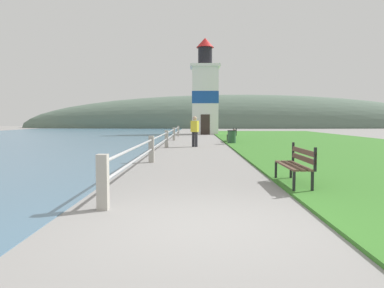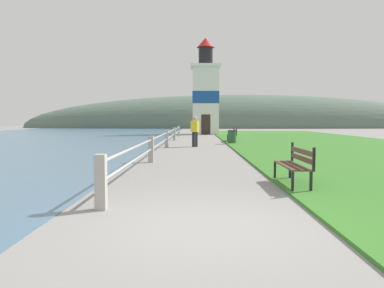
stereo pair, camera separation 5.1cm
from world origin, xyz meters
The scene contains 9 objects.
ground_plane centered at (0.00, 0.00, 0.00)m, with size 160.00×160.00×0.00m, color gray.
grass_verge centered at (7.76, 16.75, 0.03)m, with size 12.00×50.26×0.06m.
seawall_railing centered at (-1.66, 14.74, 0.56)m, with size 0.18×27.66×0.93m.
park_bench_near centered at (2.14, 3.22, 0.54)m, with size 0.48×1.73×0.94m.
park_bench_midway centered at (2.35, 19.73, 0.54)m, with size 0.50×1.68×0.94m.
lighthouse centered at (0.86, 33.23, 4.09)m, with size 3.00×3.00×9.74m.
person_strolling centered at (-0.15, 15.38, 0.91)m, with size 0.46×0.39×1.67m.
trash_bin centered at (2.11, 17.79, 0.42)m, with size 0.54×0.54×0.84m.
distant_hillside centered at (8.00, 63.50, 0.00)m, with size 80.00×16.00×12.00m.
Camera 1 is at (-0.13, -5.12, 1.50)m, focal length 35.00 mm.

